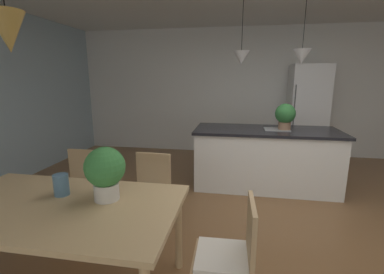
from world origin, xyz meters
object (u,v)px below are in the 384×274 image
at_px(potted_plant_on_table, 105,170).
at_px(kitchen_island, 265,158).
at_px(chair_far_right, 150,193).
at_px(chair_kitchen_end, 230,255).
at_px(vase_on_dining_table, 61,185).
at_px(refrigerator, 306,114).
at_px(chair_far_left, 80,188).
at_px(potted_plant_on_island, 285,115).
at_px(dining_table, 58,212).

bearing_deg(potted_plant_on_table, kitchen_island, 58.71).
distance_m(chair_far_right, chair_kitchen_end, 1.22).
xyz_separation_m(chair_far_right, kitchen_island, (1.31, 1.55, -0.01)).
bearing_deg(potted_plant_on_table, vase_on_dining_table, 178.32).
bearing_deg(chair_far_right, chair_kitchen_end, -45.24).
relative_size(chair_kitchen_end, refrigerator, 0.45).
bearing_deg(vase_on_dining_table, refrigerator, 54.85).
height_order(chair_far_left, kitchen_island, kitchen_island).
distance_m(potted_plant_on_island, potted_plant_on_table, 2.82).
distance_m(chair_kitchen_end, kitchen_island, 2.46).
bearing_deg(chair_far_left, vase_on_dining_table, -64.98).
height_order(kitchen_island, potted_plant_on_table, potted_plant_on_table).
relative_size(dining_table, kitchen_island, 0.84).
height_order(dining_table, potted_plant_on_table, potted_plant_on_table).
xyz_separation_m(chair_far_left, kitchen_island, (2.11, 1.55, -0.01)).
bearing_deg(vase_on_dining_table, potted_plant_on_table, -1.68).
bearing_deg(chair_kitchen_end, vase_on_dining_table, 173.86).
bearing_deg(vase_on_dining_table, chair_kitchen_end, -6.14).
bearing_deg(chair_far_right, kitchen_island, 49.83).
relative_size(refrigerator, vase_on_dining_table, 11.36).
relative_size(dining_table, potted_plant_on_island, 4.59).
distance_m(refrigerator, vase_on_dining_table, 4.69).
relative_size(potted_plant_on_island, vase_on_dining_table, 2.30).
height_order(dining_table, vase_on_dining_table, vase_on_dining_table).
bearing_deg(chair_kitchen_end, potted_plant_on_table, 172.04).
xyz_separation_m(dining_table, chair_far_right, (0.40, 0.87, -0.21)).
relative_size(chair_kitchen_end, vase_on_dining_table, 5.17).
xyz_separation_m(kitchen_island, vase_on_dining_table, (-1.77, -2.27, 0.37)).
xyz_separation_m(chair_far_left, refrigerator, (3.04, 3.11, 0.48)).
relative_size(dining_table, vase_on_dining_table, 10.57).
relative_size(kitchen_island, potted_plant_on_table, 5.21).
bearing_deg(dining_table, vase_on_dining_table, 113.30).
height_order(chair_far_right, refrigerator, refrigerator).
bearing_deg(potted_plant_on_island, dining_table, -129.09).
xyz_separation_m(chair_far_right, potted_plant_on_table, (-0.08, -0.73, 0.50)).
relative_size(potted_plant_on_table, vase_on_dining_table, 2.42).
relative_size(refrigerator, potted_plant_on_table, 4.70).
bearing_deg(chair_far_left, refrigerator, 45.71).
distance_m(chair_far_right, potted_plant_on_island, 2.29).
relative_size(chair_kitchen_end, kitchen_island, 0.41).
relative_size(dining_table, chair_kitchen_end, 2.05).
bearing_deg(chair_far_left, kitchen_island, 36.31).
bearing_deg(refrigerator, potted_plant_on_island, -113.36).
bearing_deg(chair_far_right, potted_plant_on_table, -96.15).
relative_size(dining_table, chair_far_right, 2.05).
relative_size(dining_table, chair_far_left, 2.05).
bearing_deg(chair_far_right, vase_on_dining_table, -122.74).
distance_m(chair_far_right, refrigerator, 3.86).
bearing_deg(chair_far_right, potted_plant_on_island, 44.82).
xyz_separation_m(chair_far_right, potted_plant_on_island, (1.56, 1.55, 0.64)).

